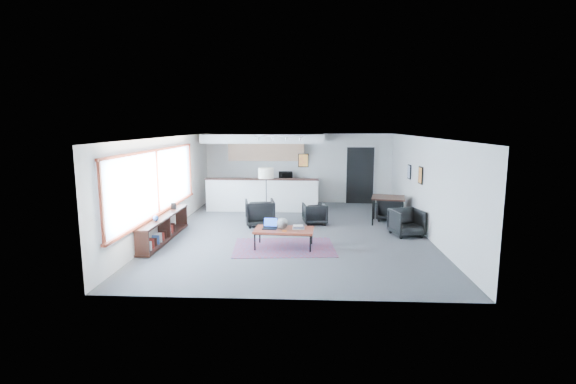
{
  "coord_description": "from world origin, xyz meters",
  "views": [
    {
      "loc": [
        0.38,
        -11.19,
        2.94
      ],
      "look_at": [
        -0.2,
        0.4,
        1.05
      ],
      "focal_mm": 26.0,
      "sensor_mm": 36.0,
      "label": 1
    }
  ],
  "objects_px": {
    "armchair_left": "(260,211)",
    "laptop": "(270,225)",
    "microwave": "(286,174)",
    "ceramic_pot": "(282,224)",
    "dining_table": "(388,199)",
    "floor_lamp": "(266,175)",
    "book_stack": "(298,227)",
    "dining_chair_near": "(407,223)",
    "armchair_right": "(315,212)",
    "dining_chair_far": "(390,209)",
    "coffee_table": "(284,230)"
  },
  "relations": [
    {
      "from": "book_stack",
      "to": "floor_lamp",
      "type": "distance_m",
      "value": 3.09
    },
    {
      "from": "floor_lamp",
      "to": "dining_table",
      "type": "distance_m",
      "value": 3.74
    },
    {
      "from": "laptop",
      "to": "microwave",
      "type": "distance_m",
      "value": 5.6
    },
    {
      "from": "book_stack",
      "to": "dining_chair_far",
      "type": "height_order",
      "value": "dining_chair_far"
    },
    {
      "from": "book_stack",
      "to": "armchair_left",
      "type": "distance_m",
      "value": 2.46
    },
    {
      "from": "ceramic_pot",
      "to": "dining_table",
      "type": "xyz_separation_m",
      "value": [
        3.0,
        2.7,
        0.13
      ]
    },
    {
      "from": "microwave",
      "to": "floor_lamp",
      "type": "bearing_deg",
      "value": -104.48
    },
    {
      "from": "dining_chair_near",
      "to": "microwave",
      "type": "bearing_deg",
      "value": 113.3
    },
    {
      "from": "dining_chair_far",
      "to": "coffee_table",
      "type": "bearing_deg",
      "value": 57.88
    },
    {
      "from": "book_stack",
      "to": "dining_table",
      "type": "relative_size",
      "value": 0.26
    },
    {
      "from": "microwave",
      "to": "armchair_right",
      "type": "bearing_deg",
      "value": -77.56
    },
    {
      "from": "laptop",
      "to": "dining_chair_near",
      "type": "relative_size",
      "value": 0.54
    },
    {
      "from": "armchair_left",
      "to": "floor_lamp",
      "type": "height_order",
      "value": "floor_lamp"
    },
    {
      "from": "microwave",
      "to": "book_stack",
      "type": "bearing_deg",
      "value": -89.58
    },
    {
      "from": "ceramic_pot",
      "to": "microwave",
      "type": "bearing_deg",
      "value": 92.38
    },
    {
      "from": "laptop",
      "to": "armchair_left",
      "type": "bearing_deg",
      "value": 107.01
    },
    {
      "from": "armchair_left",
      "to": "floor_lamp",
      "type": "bearing_deg",
      "value": -113.16
    },
    {
      "from": "coffee_table",
      "to": "dining_chair_far",
      "type": "distance_m",
      "value": 4.38
    },
    {
      "from": "floor_lamp",
      "to": "dining_chair_far",
      "type": "distance_m",
      "value": 3.97
    },
    {
      "from": "armchair_right",
      "to": "microwave",
      "type": "distance_m",
      "value": 3.41
    },
    {
      "from": "floor_lamp",
      "to": "dining_chair_near",
      "type": "xyz_separation_m",
      "value": [
        3.91,
        -1.53,
        -1.09
      ]
    },
    {
      "from": "book_stack",
      "to": "dining_chair_near",
      "type": "relative_size",
      "value": 0.44
    },
    {
      "from": "dining_table",
      "to": "dining_chair_far",
      "type": "bearing_deg",
      "value": 70.73
    },
    {
      "from": "dining_chair_near",
      "to": "microwave",
      "type": "xyz_separation_m",
      "value": [
        -3.48,
        4.38,
        0.77
      ]
    },
    {
      "from": "dining_chair_far",
      "to": "armchair_right",
      "type": "bearing_deg",
      "value": 27.58
    },
    {
      "from": "ceramic_pot",
      "to": "armchair_right",
      "type": "xyz_separation_m",
      "value": [
        0.81,
        2.5,
        -0.25
      ]
    },
    {
      "from": "ceramic_pot",
      "to": "armchair_left",
      "type": "bearing_deg",
      "value": 109.9
    },
    {
      "from": "floor_lamp",
      "to": "microwave",
      "type": "xyz_separation_m",
      "value": [
        0.43,
        2.85,
        -0.32
      ]
    },
    {
      "from": "laptop",
      "to": "microwave",
      "type": "relative_size",
      "value": 0.72
    },
    {
      "from": "armchair_right",
      "to": "microwave",
      "type": "xyz_separation_m",
      "value": [
        -1.05,
        3.16,
        0.76
      ]
    },
    {
      "from": "book_stack",
      "to": "dining_table",
      "type": "xyz_separation_m",
      "value": [
        2.62,
        2.65,
        0.23
      ]
    },
    {
      "from": "armchair_right",
      "to": "book_stack",
      "type": "bearing_deg",
      "value": 70.11
    },
    {
      "from": "armchair_right",
      "to": "dining_chair_far",
      "type": "relative_size",
      "value": 1.0
    },
    {
      "from": "book_stack",
      "to": "armchair_right",
      "type": "relative_size",
      "value": 0.43
    },
    {
      "from": "armchair_left",
      "to": "armchair_right",
      "type": "height_order",
      "value": "armchair_left"
    },
    {
      "from": "coffee_table",
      "to": "armchair_right",
      "type": "relative_size",
      "value": 2.12
    },
    {
      "from": "coffee_table",
      "to": "book_stack",
      "type": "relative_size",
      "value": 4.98
    },
    {
      "from": "coffee_table",
      "to": "laptop",
      "type": "distance_m",
      "value": 0.36
    },
    {
      "from": "armchair_left",
      "to": "laptop",
      "type": "bearing_deg",
      "value": 92.33
    },
    {
      "from": "dining_table",
      "to": "microwave",
      "type": "xyz_separation_m",
      "value": [
        -3.24,
        2.96,
        0.37
      ]
    },
    {
      "from": "armchair_left",
      "to": "microwave",
      "type": "bearing_deg",
      "value": -110.14
    },
    {
      "from": "armchair_left",
      "to": "microwave",
      "type": "distance_m",
      "value": 3.56
    },
    {
      "from": "laptop",
      "to": "armchair_left",
      "type": "relative_size",
      "value": 0.43
    },
    {
      "from": "laptop",
      "to": "armchair_right",
      "type": "xyz_separation_m",
      "value": [
        1.11,
        2.42,
        -0.19
      ]
    },
    {
      "from": "microwave",
      "to": "laptop",
      "type": "bearing_deg",
      "value": -96.54
    },
    {
      "from": "floor_lamp",
      "to": "armchair_left",
      "type": "bearing_deg",
      "value": -102.27
    },
    {
      "from": "ceramic_pot",
      "to": "dining_table",
      "type": "relative_size",
      "value": 0.24
    },
    {
      "from": "armchair_right",
      "to": "floor_lamp",
      "type": "xyz_separation_m",
      "value": [
        -1.48,
        0.31,
        1.08
      ]
    },
    {
      "from": "book_stack",
      "to": "dining_chair_near",
      "type": "xyz_separation_m",
      "value": [
        2.86,
        1.23,
        -0.17
      ]
    },
    {
      "from": "laptop",
      "to": "dining_table",
      "type": "bearing_deg",
      "value": 42.14
    }
  ]
}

